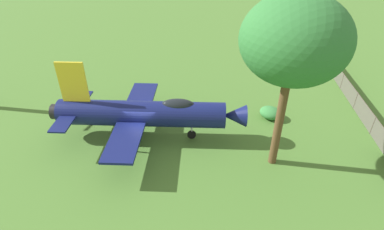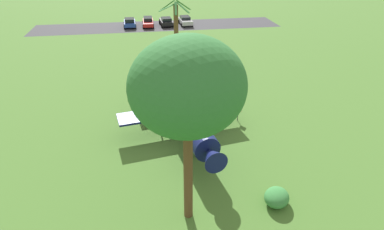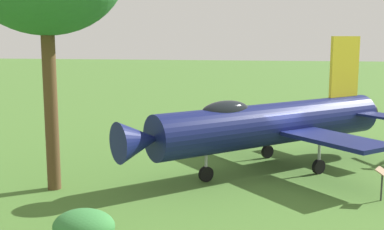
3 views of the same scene
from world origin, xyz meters
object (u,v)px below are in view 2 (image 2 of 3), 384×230
object	(u,v)px
shrub_near_fence	(277,197)
info_plaque	(238,112)
shade_tree	(188,87)
palm_tree	(176,36)
parked_car_black	(166,21)
display_jet	(183,113)
parked_car_blue	(130,22)
parked_car_silver	(185,20)
parked_car_red	(148,22)

from	to	relation	value
shrub_near_fence	info_plaque	xyz separation A→B (m)	(-4.99, 8.69, 0.40)
shade_tree	palm_tree	xyz separation A→B (m)	(-10.76, 20.53, -3.86)
shrub_near_fence	parked_car_black	xyz separation A→B (m)	(-26.56, 36.67, 0.30)
display_jet	info_plaque	bearing A→B (deg)	98.97
shrub_near_fence	info_plaque	distance (m)	10.03
parked_car_blue	shrub_near_fence	bearing A→B (deg)	-170.50
parked_car_silver	parked_car_red	xyz separation A→B (m)	(-5.57, -3.56, 0.01)
display_jet	palm_tree	size ratio (longest dim) A/B	1.45
palm_tree	parked_car_silver	world-z (taller)	palm_tree
display_jet	parked_car_blue	size ratio (longest dim) A/B	2.55
parked_car_black	parked_car_blue	xyz separation A→B (m)	(-5.31, -3.45, 0.03)
display_jet	shrub_near_fence	distance (m)	9.57
display_jet	parked_car_black	xyz separation A→B (m)	(-18.37, 31.97, -1.24)
display_jet	parked_car_black	size ratio (longest dim) A/B	2.51
info_plaque	parked_car_blue	size ratio (longest dim) A/B	0.26
shade_tree	parked_car_silver	size ratio (longest dim) A/B	2.18
shrub_near_fence	parked_car_black	bearing A→B (deg)	125.92
display_jet	parked_car_red	bearing A→B (deg)	172.48
parked_car_silver	parked_car_red	size ratio (longest dim) A/B	0.94
display_jet	parked_car_black	world-z (taller)	display_jet
display_jet	parked_car_silver	world-z (taller)	display_jet
shrub_near_fence	parked_car_red	xyz separation A→B (m)	(-29.32, 35.11, 0.31)
parked_car_black	display_jet	bearing A→B (deg)	173.57
parked_car_black	parked_car_red	world-z (taller)	parked_car_red
shade_tree	display_jet	bearing A→B (deg)	116.82
shade_tree	shrub_near_fence	world-z (taller)	shade_tree
parked_car_blue	display_jet	bearing A→B (deg)	-174.61
display_jet	shade_tree	world-z (taller)	shade_tree
info_plaque	parked_car_black	xyz separation A→B (m)	(-21.57, 27.97, -0.10)
palm_tree	shrub_near_fence	distance (m)	23.47
info_plaque	parked_car_black	bearing A→B (deg)	127.63
palm_tree	parked_car_black	distance (m)	22.48
shade_tree	parked_car_blue	distance (m)	45.99
display_jet	parked_car_blue	xyz separation A→B (m)	(-23.68, 28.53, -1.21)
display_jet	shade_tree	bearing A→B (deg)	-15.49
parked_car_silver	parked_car_red	distance (m)	6.61
display_jet	info_plaque	size ratio (longest dim) A/B	9.97
display_jet	palm_tree	bearing A→B (deg)	165.85
palm_tree	parked_car_blue	bearing A→B (deg)	137.04
info_plaque	shrub_near_fence	bearing A→B (deg)	-60.15
parked_car_red	parked_car_blue	world-z (taller)	parked_car_blue
parked_car_silver	parked_car_blue	distance (m)	9.78
parked_car_red	shade_tree	bearing A→B (deg)	1.86
parked_car_black	parked_car_blue	world-z (taller)	parked_car_blue
display_jet	parked_car_blue	world-z (taller)	display_jet
shrub_near_fence	parked_car_blue	xyz separation A→B (m)	(-31.87, 33.22, 0.33)
palm_tree	parked_car_silver	distance (m)	23.00
palm_tree	parked_car_red	distance (m)	22.78
palm_tree	display_jet	bearing A→B (deg)	-61.85
shade_tree	shrub_near_fence	xyz separation A→B (m)	(4.34, 2.93, -7.41)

